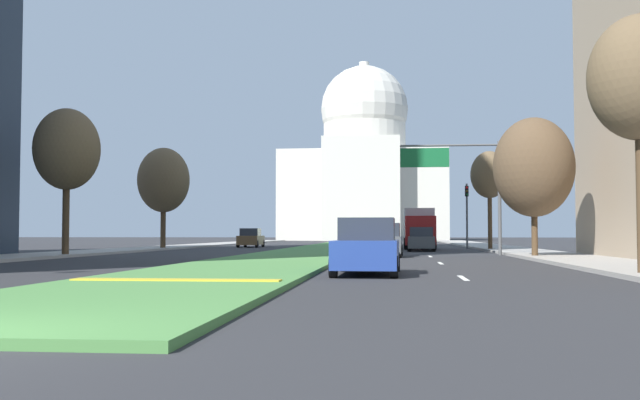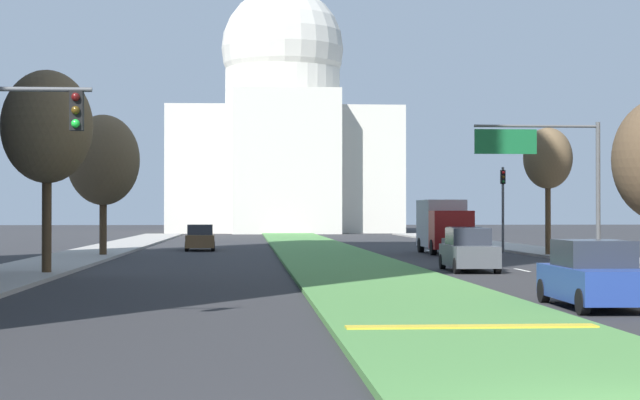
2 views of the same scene
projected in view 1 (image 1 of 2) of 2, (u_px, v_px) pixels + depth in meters
The scene contains 19 objects.
ground_plane at pixel (339, 246), 68.68m from camera, with size 268.59×268.59×0.00m, color #2B2B2D.
grass_median at pixel (333, 247), 62.62m from camera, with size 5.64×109.88×0.14m, color #4C8442.
median_curb_nose at pixel (176, 280), 17.45m from camera, with size 5.08×0.50×0.04m, color gold.
lane_dashes_right at pixel (427, 254), 43.65m from camera, with size 0.16×44.09×0.01m.
sidewalk_left at pixel (158, 248), 57.91m from camera, with size 4.00×109.88×0.15m, color #9E9991.
sidewalk_right at pixel (504, 249), 55.19m from camera, with size 4.00×109.88×0.15m, color #9E9991.
capitol_building at pixel (364, 171), 129.18m from camera, with size 28.11×27.62×31.85m.
traffic_light_far_right at pixel (467, 207), 58.03m from camera, with size 0.28×0.35×5.20m.
overhead_guide_sign at pixel (461, 174), 41.69m from camera, with size 5.72×0.20×6.50m.
street_tree_right_near at pixel (640, 79), 21.00m from camera, with size 2.92×2.92×7.59m.
street_tree_left_mid at pixel (67, 150), 39.00m from camera, with size 3.50×3.50×7.95m.
street_tree_right_mid at pixel (534, 167), 36.65m from camera, with size 4.01×4.01×7.09m.
street_tree_left_far at pixel (164, 180), 55.82m from camera, with size 3.96×3.96×7.80m.
street_tree_right_far at pixel (489, 175), 52.03m from camera, with size 2.69×2.69×7.12m.
sedan_lead_stopped at pixel (367, 248), 22.49m from camera, with size 2.04×4.49×1.74m.
sedan_midblock at pixel (385, 241), 39.19m from camera, with size 1.97×4.53×1.80m.
sedan_distant at pixel (421, 240), 51.21m from camera, with size 2.02×4.37×1.68m.
sedan_far_horizon at pixel (251, 238), 65.03m from camera, with size 2.03×4.76×1.68m.
box_truck_delivery at pixel (419, 228), 57.47m from camera, with size 2.40×6.40×3.20m.
Camera 1 is at (5.21, -7.59, 1.29)m, focal length 40.99 mm.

